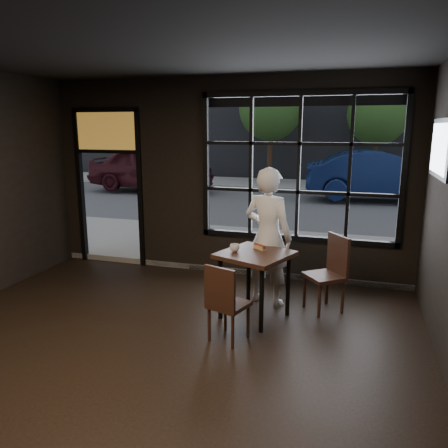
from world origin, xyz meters
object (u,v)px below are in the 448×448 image
(cafe_table, at_px, (255,285))
(chair_near, at_px, (229,302))
(man, at_px, (268,237))
(navy_car, at_px, (381,175))

(cafe_table, relative_size, chair_near, 0.94)
(cafe_table, height_order, chair_near, chair_near)
(chair_near, bearing_deg, man, -81.42)
(chair_near, height_order, man, man)
(man, bearing_deg, cafe_table, 99.95)
(cafe_table, xyz_separation_m, chair_near, (-0.14, -0.69, 0.03))
(man, bearing_deg, navy_car, -84.33)
(man, bearing_deg, chair_near, 97.27)
(cafe_table, relative_size, man, 0.46)
(cafe_table, distance_m, navy_car, 10.07)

